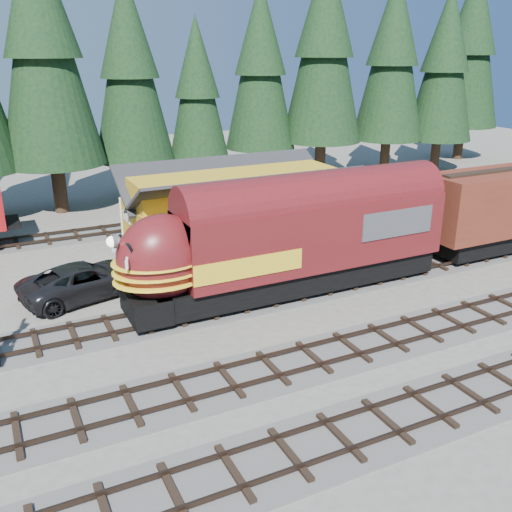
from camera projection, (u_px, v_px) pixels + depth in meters
name	position (u px, v px, depth m)	size (l,w,h in m)	color
ground	(337.00, 327.00, 24.91)	(120.00, 120.00, 0.00)	#6B665B
track_siding	(445.00, 261.00, 32.39)	(68.00, 3.20, 0.33)	#4C4947
track_spur	(44.00, 240.00, 35.93)	(32.00, 3.20, 0.33)	#4C4947
depot	(237.00, 205.00, 32.74)	(12.80, 7.00, 5.30)	#C6861C
conifer_backdrop	(242.00, 57.00, 44.67)	(81.26, 21.30, 17.32)	black
locomotive	(281.00, 245.00, 27.12)	(16.70, 3.32, 4.54)	black
pickup_truck_a	(85.00, 280.00, 27.62)	(2.86, 6.19, 1.72)	black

